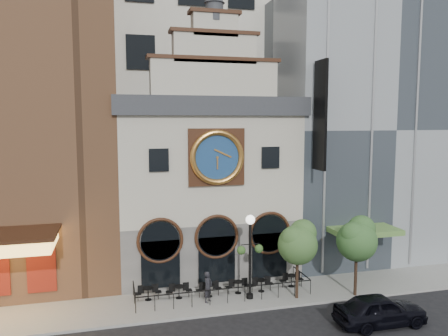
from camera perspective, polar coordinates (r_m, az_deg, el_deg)
The scene contains 18 objects.
ground at distance 25.84m, azimuth 1.21°, elevation -18.58°, with size 120.00×120.00×0.00m, color black.
sidewalk at distance 28.02m, azimuth -0.24°, elevation -16.36°, with size 44.00×5.00×0.15m, color gray.
clock_building at distance 31.33m, azimuth -2.66°, elevation -1.39°, with size 12.60×8.78×18.65m.
theater_building at distance 33.22m, azimuth -26.34°, elevation 8.64°, with size 14.00×15.60×25.00m.
retail_building at distance 37.89m, azimuth 16.26°, elevation 4.94°, with size 14.00×14.40×20.00m.
office_tower at distance 44.00m, azimuth -6.21°, elevation 18.22°, with size 20.00×16.00×40.00m, color silver.
cafe_railing at distance 27.82m, azimuth -0.24°, elevation -15.36°, with size 10.60×2.60×0.90m, color black, non-canonical shape.
bistro_0 at distance 27.45m, azimuth -9.88°, elevation -15.73°, with size 1.58×0.68×0.90m.
bistro_1 at distance 27.46m, azimuth -5.90°, elevation -15.66°, with size 1.58×0.68×0.90m.
bistro_2 at distance 27.57m, azimuth -1.97°, elevation -15.54°, with size 1.58×0.68×0.90m.
bistro_3 at distance 28.05m, azimuth 1.86°, elevation -15.15°, with size 1.58×0.68×0.90m.
bistro_4 at distance 28.39m, azimuth 4.89°, elevation -14.90°, with size 1.58×0.68×0.90m.
bistro_5 at distance 29.38m, azimuth 8.79°, elevation -14.21°, with size 1.58×0.68×0.90m.
car_right at distance 25.70m, azimuth 19.72°, elevation -17.04°, with size 1.99×4.94×1.68m, color black.
pedestrian at distance 26.68m, azimuth -2.11°, elevation -15.25°, with size 0.67×0.44×1.84m, color black.
lamppost at distance 26.48m, azimuth 3.43°, elevation -10.29°, with size 1.64×0.57×5.12m.
tree_left at distance 26.81m, azimuth 9.66°, elevation -9.44°, with size 2.47×2.38×4.75m.
tree_right at distance 28.02m, azimuth 17.01°, elevation -8.72°, with size 2.54×2.45×4.90m.
Camera 1 is at (-6.40, -22.56, 10.85)m, focal length 35.00 mm.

